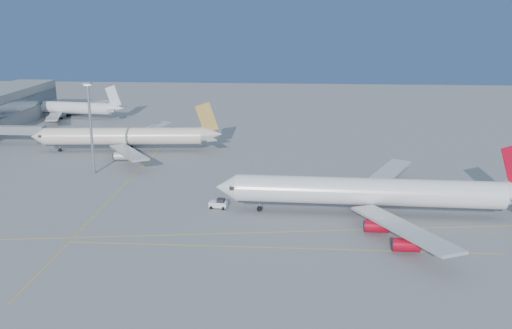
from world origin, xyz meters
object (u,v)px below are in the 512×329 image
object	(u,v)px
pushback_tug	(219,204)
airliner_etihad	(127,137)
airliner_virgin	(375,193)
light_mast	(90,121)
airliner_third	(65,108)

from	to	relation	value
pushback_tug	airliner_etihad	bearing A→B (deg)	132.59
airliner_virgin	light_mast	xyz separation A→B (m)	(-78.53, 30.02, 10.42)
airliner_etihad	pushback_tug	world-z (taller)	airliner_etihad
airliner_etihad	light_mast	bearing A→B (deg)	-99.68
airliner_virgin	airliner_third	bearing A→B (deg)	138.11
airliner_etihad	airliner_third	xyz separation A→B (m)	(-45.62, 58.60, -0.56)
light_mast	airliner_third	bearing A→B (deg)	116.69
airliner_third	pushback_tug	world-z (taller)	airliner_third
airliner_virgin	airliner_third	xyz separation A→B (m)	(-121.83, 116.14, -0.98)
pushback_tug	light_mast	bearing A→B (deg)	153.55
airliner_third	light_mast	world-z (taller)	light_mast
airliner_third	pushback_tug	size ratio (longest dim) A/B	12.40
airliner_virgin	airliner_etihad	size ratio (longest dim) A/B	1.15
airliner_third	airliner_virgin	bearing A→B (deg)	-36.02
airliner_etihad	light_mast	xyz separation A→B (m)	(-2.31, -27.52, 10.84)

